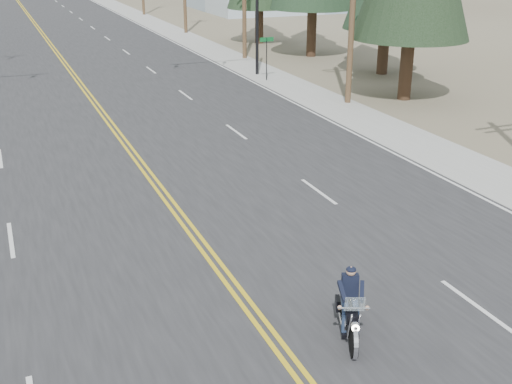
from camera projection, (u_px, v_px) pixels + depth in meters
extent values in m
cube|color=#303033|center=(32.00, 19.00, 70.17)|extent=(20.00, 200.00, 0.01)
cube|color=#A5A5A0|center=(136.00, 15.00, 74.26)|extent=(3.00, 200.00, 0.01)
cylinder|color=black|center=(257.00, 19.00, 40.12)|extent=(0.20, 0.20, 7.00)
cylinder|color=black|center=(267.00, 59.00, 39.13)|extent=(0.06, 0.06, 2.60)
cube|color=#0C5926|center=(267.00, 39.00, 38.69)|extent=(0.90, 0.03, 0.25)
cylinder|color=#382619|center=(406.00, 69.00, 34.38)|extent=(0.63, 0.63, 3.25)
cylinder|color=#382619|center=(383.00, 51.00, 41.13)|extent=(0.63, 0.63, 2.88)
cylinder|color=#382619|center=(312.00, 33.00, 47.30)|extent=(0.60, 0.60, 3.45)
cylinder|color=#382619|center=(259.00, 26.00, 53.54)|extent=(0.67, 0.67, 2.86)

